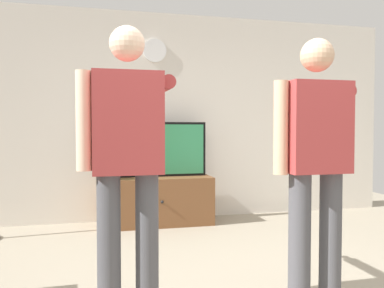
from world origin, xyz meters
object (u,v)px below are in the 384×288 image
television (158,149)px  framed_picture (296,113)px  person_standing_nearer_lamp (128,156)px  person_standing_nearer_couch (315,159)px  tv_stand (159,200)px  wall_clock (155,51)px

television → framed_picture: bearing=7.0°
framed_picture → person_standing_nearer_lamp: person_standing_nearer_lamp is taller
person_standing_nearer_lamp → person_standing_nearer_couch: 1.18m
tv_stand → framed_picture: framed_picture is taller
television → wall_clock: (0.00, 0.24, 1.27)m
wall_clock → framed_picture: (2.03, 0.00, -0.80)m
television → tv_stand: bearing=-90.0°
tv_stand → television: television is taller
television → wall_clock: wall_clock is taller
framed_picture → person_standing_nearer_couch: size_ratio=0.35×
tv_stand → television: size_ratio=1.08×
television → person_standing_nearer_couch: 2.75m
person_standing_nearer_lamp → framed_picture: bearing=47.1°
tv_stand → person_standing_nearer_lamp: size_ratio=0.73×
framed_picture → person_standing_nearer_lamp: size_ratio=0.34×
tv_stand → person_standing_nearer_couch: size_ratio=0.75×
framed_picture → television: bearing=-173.0°
person_standing_nearer_lamp → tv_stand: bearing=76.9°
person_standing_nearer_lamp → television: bearing=77.2°
wall_clock → tv_stand: bearing=-90.0°
person_standing_nearer_lamp → person_standing_nearer_couch: size_ratio=1.02×
television → framed_picture: framed_picture is taller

